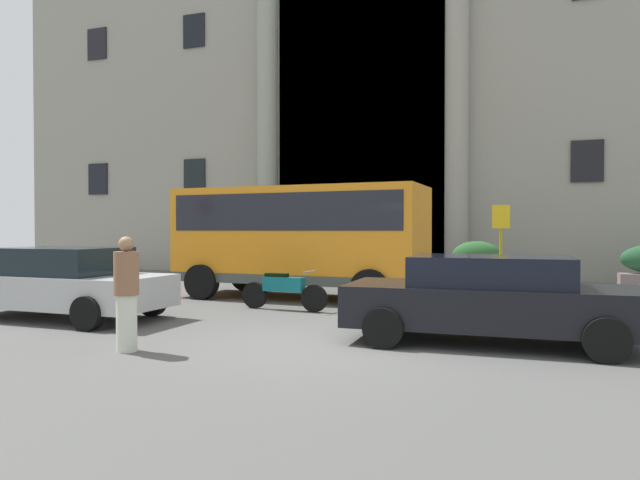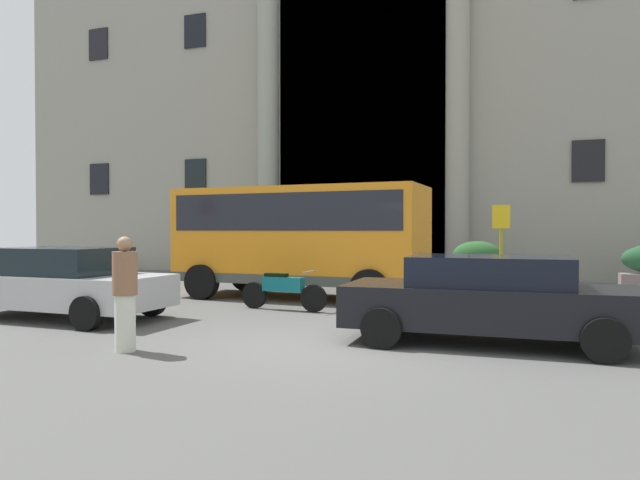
{
  "view_description": "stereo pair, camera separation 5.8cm",
  "coord_description": "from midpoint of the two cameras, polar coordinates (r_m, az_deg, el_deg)",
  "views": [
    {
      "loc": [
        3.0,
        -8.26,
        1.79
      ],
      "look_at": [
        -1.97,
        5.77,
        1.52
      ],
      "focal_mm": 31.81,
      "sensor_mm": 36.0,
      "label": 1
    },
    {
      "loc": [
        3.06,
        -8.24,
        1.79
      ],
      "look_at": [
        -1.97,
        5.77,
        1.52
      ],
      "focal_mm": 31.81,
      "sensor_mm": 36.0,
      "label": 2
    }
  ],
  "objects": [
    {
      "name": "motorcycle_far_end",
      "position": [
        11.75,
        18.39,
        -5.55
      ],
      "size": [
        1.95,
        0.61,
        0.89
      ],
      "rotation": [
        0.0,
        0.0,
        -0.18
      ],
      "color": "black",
      "rests_on": "ground_plane"
    },
    {
      "name": "office_building_facade",
      "position": [
        27.0,
        12.84,
        17.34
      ],
      "size": [
        38.47,
        9.68,
        18.78
      ],
      "color": "gray",
      "rests_on": "ground_plane"
    },
    {
      "name": "hedge_planter_west",
      "position": [
        20.56,
        -4.88,
        -2.27
      ],
      "size": [
        2.1,
        0.91,
        1.26
      ],
      "color": "slate",
      "rests_on": "ground_plane"
    },
    {
      "name": "bus_stop_sign",
      "position": [
        15.26,
        17.63,
        -0.07
      ],
      "size": [
        0.44,
        0.08,
        2.43
      ],
      "color": "#9B9216",
      "rests_on": "ground_plane"
    },
    {
      "name": "orange_minibus",
      "position": [
        14.8,
        -2.13,
        0.7
      ],
      "size": [
        6.55,
        2.79,
        2.87
      ],
      "rotation": [
        0.0,
        0.0,
        -0.04
      ],
      "color": "orange",
      "rests_on": "ground_plane"
    },
    {
      "name": "pedestrian_man_crossing",
      "position": [
        8.85,
        -19.07,
        -5.11
      ],
      "size": [
        0.36,
        0.36,
        1.7
      ],
      "rotation": [
        0.0,
        0.0,
        4.17
      ],
      "color": "beige",
      "rests_on": "ground_plane"
    },
    {
      "name": "parked_sedan_far",
      "position": [
        12.59,
        -24.64,
        -3.88
      ],
      "size": [
        4.4,
        2.1,
        1.44
      ],
      "rotation": [
        0.0,
        0.0,
        -0.01
      ],
      "color": "#B5B6B6",
      "rests_on": "ground_plane"
    },
    {
      "name": "ground_plane",
      "position": [
        8.98,
        -0.64,
        -10.87
      ],
      "size": [
        80.0,
        64.0,
        0.12
      ],
      "primitive_type": "cube",
      "color": "#535351"
    },
    {
      "name": "motorcycle_near_kerb",
      "position": [
        12.7,
        -3.97,
        -4.99
      ],
      "size": [
        2.1,
        0.55,
        0.89
      ],
      "rotation": [
        0.0,
        0.0,
        -0.09
      ],
      "color": "black",
      "rests_on": "ground_plane"
    },
    {
      "name": "parked_estate_mid",
      "position": [
        9.35,
        16.57,
        -5.62
      ],
      "size": [
        4.52,
        2.08,
        1.38
      ],
      "rotation": [
        0.0,
        0.0,
        0.02
      ],
      "color": "black",
      "rests_on": "ground_plane"
    },
    {
      "name": "hedge_planter_east",
      "position": [
        18.73,
        15.4,
        -2.38
      ],
      "size": [
        1.6,
        0.79,
        1.43
      ],
      "color": "gray",
      "rests_on": "ground_plane"
    }
  ]
}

